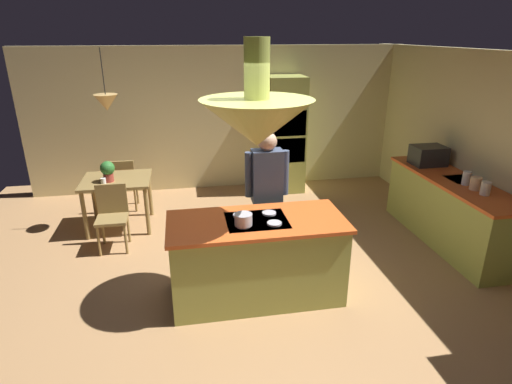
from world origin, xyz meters
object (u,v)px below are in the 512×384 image
canister_tea (467,178)px  canister_sugar (476,183)px  dining_table (117,186)px  cup_on_table (103,181)px  chair_by_back_wall (123,181)px  person_at_island (267,191)px  canister_flour (486,188)px  microwave_on_counter (428,155)px  cooking_pot_on_cooktop (243,219)px  chair_facing_island (112,212)px  kitchen_island (257,258)px  oven_tower (285,135)px  potted_plant_on_table (108,170)px

canister_tea → canister_sugar: bearing=-90.0°
dining_table → cup_on_table: size_ratio=10.77×
chair_by_back_wall → cup_on_table: size_ratio=9.67×
dining_table → person_at_island: size_ratio=0.57×
canister_sugar → canister_tea: size_ratio=0.91×
canister_flour → microwave_on_counter: bearing=90.0°
chair_by_back_wall → cup_on_table: bearing=80.5°
dining_table → canister_flour: size_ratio=5.90×
canister_sugar → canister_flour: bearing=-90.0°
person_at_island → cooking_pot_on_cooktop: (-0.41, -0.83, 0.03)m
dining_table → canister_sugar: canister_sugar is taller
chair_by_back_wall → canister_flour: 5.21m
person_at_island → canister_tea: (2.59, -0.11, 0.04)m
chair_facing_island → cooking_pot_on_cooktop: size_ratio=4.83×
canister_sugar → canister_tea: (0.00, 0.18, 0.01)m
dining_table → cup_on_table: bearing=-124.3°
dining_table → cooking_pot_on_cooktop: (1.54, -2.23, 0.35)m
kitchen_island → person_at_island: (0.25, 0.70, 0.51)m
kitchen_island → cup_on_table: kitchen_island is taller
oven_tower → kitchen_island: bearing=-108.7°
dining_table → person_at_island: person_at_island is taller
person_at_island → canister_tea: size_ratio=9.44×
dining_table → potted_plant_on_table: size_ratio=3.23×
person_at_island → canister_tea: person_at_island is taller
potted_plant_on_table → canister_sugar: 4.89m
kitchen_island → dining_table: size_ratio=1.93×
cup_on_table → canister_tea: 4.86m
chair_facing_island → person_at_island: bearing=-21.5°
oven_tower → chair_facing_island: oven_tower is taller
oven_tower → dining_table: (-2.80, -1.14, -0.38)m
potted_plant_on_table → canister_sugar: bearing=-19.0°
chair_facing_island → cup_on_table: size_ratio=9.67×
kitchen_island → canister_sugar: 2.92m
canister_flour → cooking_pot_on_cooktop: bearing=-173.1°
microwave_on_counter → canister_flour: bearing=-90.0°
person_at_island → cup_on_table: bearing=150.2°
potted_plant_on_table → cooking_pot_on_cooktop: bearing=-52.7°
microwave_on_counter → cooking_pot_on_cooktop: microwave_on_counter is taller
canister_flour → canister_sugar: (0.00, 0.18, -0.00)m
oven_tower → potted_plant_on_table: 3.14m
oven_tower → canister_tea: size_ratio=11.49×
potted_plant_on_table → microwave_on_counter: microwave_on_counter is taller
kitchen_island → cooking_pot_on_cooktop: 0.57m
potted_plant_on_table → canister_tea: bearing=-17.0°
potted_plant_on_table → kitchen_island: bearing=-48.3°
canister_flour → chair_facing_island: bearing=164.8°
dining_table → chair_by_back_wall: size_ratio=1.11×
potted_plant_on_table → cup_on_table: bearing=-117.6°
person_at_island → canister_tea: bearing=-2.4°
chair_by_back_wall → kitchen_island: bearing=121.9°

